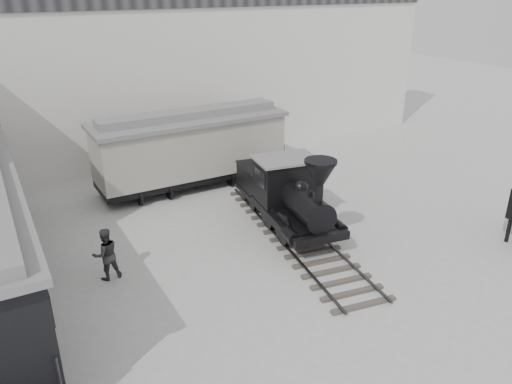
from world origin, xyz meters
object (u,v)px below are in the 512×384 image
visitor_a (34,285)px  locomotive (289,198)px  boxcar (191,147)px  visitor_b (106,254)px

visitor_a → locomotive: bearing=-173.9°
locomotive → boxcar: boxcar is taller
visitor_a → visitor_b: 2.40m
visitor_b → visitor_a: bearing=10.6°
boxcar → visitor_b: (-5.62, -6.35, -1.06)m
locomotive → boxcar: (-1.66, 6.15, 0.64)m
visitor_b → boxcar: bearing=-135.8°
boxcar → visitor_a: size_ratio=5.73×
locomotive → visitor_b: bearing=-170.6°
visitor_a → visitor_b: bearing=-163.9°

